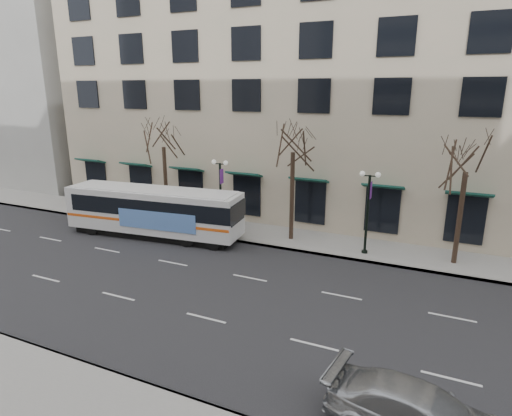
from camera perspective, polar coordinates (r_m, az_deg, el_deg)
The scene contains 10 objects.
ground at distance 21.53m, azimuth -3.49°, elevation -11.64°, with size 160.00×160.00×0.00m, color black.
sidewalk_far at distance 27.95m, azimuth 14.54°, elevation -5.38°, with size 80.00×4.00×0.15m, color gray.
building_hotel at distance 39.51m, azimuth 8.55°, elevation 18.57°, with size 40.00×20.00×24.00m, color #C7B398.
building_far_upblock at distance 60.54m, azimuth -28.17°, elevation 17.81°, with size 28.00×20.00×28.00m, color #999993.
tree_far_left at distance 32.12m, azimuth -12.32°, elevation 9.63°, with size 3.60×3.60×8.34m.
tree_far_mid at distance 27.38m, azimuth 4.99°, elevation 9.38°, with size 3.60×3.60×8.55m.
tree_far_right at distance 25.91m, azimuth 26.42°, elevation 6.39°, with size 3.60×3.60×8.06m.
lamp_post_left at distance 29.56m, azimuth -4.74°, elevation 2.05°, with size 1.22×0.45×5.21m.
lamp_post_right at distance 26.32m, azimuth 14.67°, elevation -0.12°, with size 1.22×0.45×5.21m.
city_bus at distance 29.98m, azimuth -13.38°, elevation -0.33°, with size 12.58×3.94×3.36m.
Camera 1 is at (9.06, -16.87, 9.86)m, focal length 30.00 mm.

